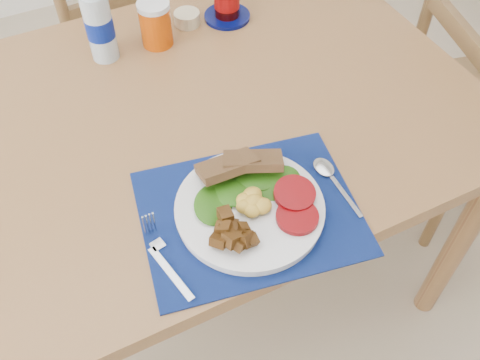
# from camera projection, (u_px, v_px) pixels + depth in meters

# --- Properties ---
(ground) EXTENTS (4.00, 4.00, 0.00)m
(ground) POSITION_uv_depth(u_px,v_px,m) (216.00, 337.00, 1.63)
(ground) COLOR tan
(ground) RESTS_ON ground
(table) EXTENTS (1.40, 0.90, 0.75)m
(table) POSITION_uv_depth(u_px,v_px,m) (169.00, 145.00, 1.22)
(table) COLOR brown
(table) RESTS_ON ground
(chair_far) EXTENTS (0.43, 0.42, 1.07)m
(chair_far) POSITION_uv_depth(u_px,v_px,m) (113.00, 20.00, 1.74)
(chair_far) COLOR brown
(chair_far) RESTS_ON ground
(placemat) EXTENTS (0.45, 0.38, 0.00)m
(placemat) POSITION_uv_depth(u_px,v_px,m) (249.00, 212.00, 1.00)
(placemat) COLOR black
(placemat) RESTS_ON table
(breakfast_plate) EXTENTS (0.27, 0.27, 0.07)m
(breakfast_plate) POSITION_uv_depth(u_px,v_px,m) (248.00, 208.00, 0.98)
(breakfast_plate) COLOR silver
(breakfast_plate) RESTS_ON placemat
(fork) EXTENTS (0.04, 0.18, 0.00)m
(fork) POSITION_uv_depth(u_px,v_px,m) (162.00, 255.00, 0.93)
(fork) COLOR #B2B5BA
(fork) RESTS_ON placemat
(spoon) EXTENTS (0.04, 0.16, 0.00)m
(spoon) POSITION_uv_depth(u_px,v_px,m) (331.00, 177.00, 1.05)
(spoon) COLOR #B2B5BA
(spoon) RESTS_ON placemat
(water_bottle) EXTENTS (0.07, 0.07, 0.22)m
(water_bottle) POSITION_uv_depth(u_px,v_px,m) (98.00, 21.00, 1.22)
(water_bottle) COLOR #ADBFCC
(water_bottle) RESTS_ON table
(juice_glass) EXTENTS (0.08, 0.08, 0.11)m
(juice_glass) POSITION_uv_depth(u_px,v_px,m) (156.00, 25.00, 1.29)
(juice_glass) COLOR #BC4105
(juice_glass) RESTS_ON table
(ramekin) EXTENTS (0.07, 0.07, 0.03)m
(ramekin) POSITION_uv_depth(u_px,v_px,m) (187.00, 18.00, 1.37)
(ramekin) COLOR beige
(ramekin) RESTS_ON table
(jam_on_saucer) EXTENTS (0.12, 0.12, 0.11)m
(jam_on_saucer) POSITION_uv_depth(u_px,v_px,m) (227.00, 1.00, 1.36)
(jam_on_saucer) COLOR #040B49
(jam_on_saucer) RESTS_ON table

